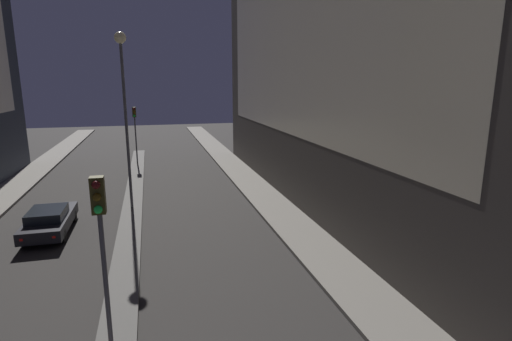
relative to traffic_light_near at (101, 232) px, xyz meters
name	(u,v)px	position (x,y,z in m)	size (l,w,h in m)	color
median_strip	(133,200)	(0.00, 15.55, -3.76)	(1.15, 37.59, 0.14)	#56544F
traffic_light_near	(101,232)	(0.00, 0.00, 0.00)	(0.32, 0.42, 5.05)	#4C4C51
traffic_light_mid	(135,123)	(0.00, 27.10, 0.00)	(0.32, 0.42, 5.05)	#4C4C51
street_lamp	(123,84)	(0.00, 13.75, 3.44)	(0.63, 0.63, 9.83)	#4C4C51
car_left_lane	(49,220)	(-3.78, 10.93, -3.13)	(1.87, 4.72, 1.34)	black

